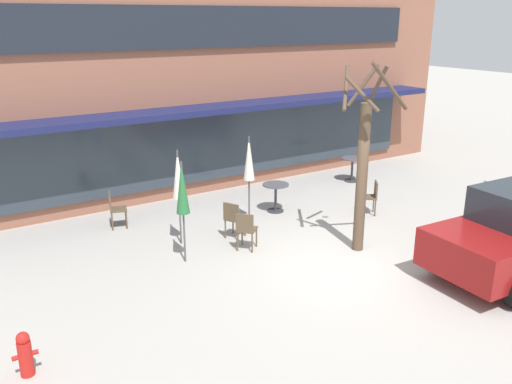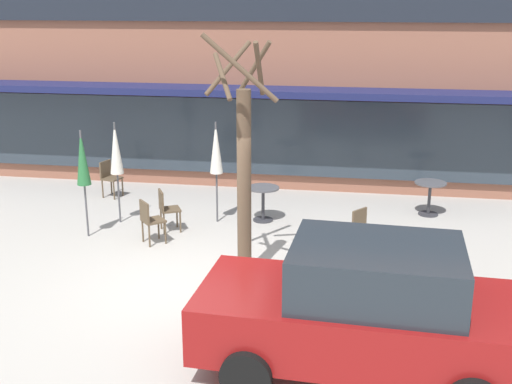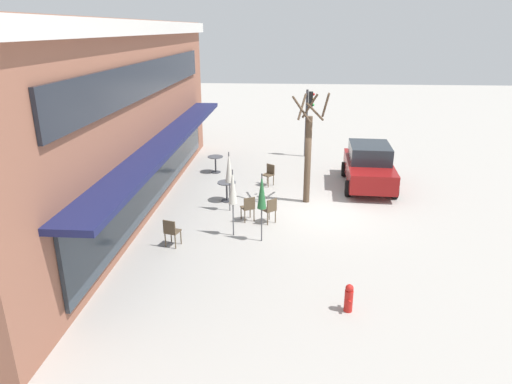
# 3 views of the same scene
# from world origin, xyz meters

# --- Properties ---
(ground_plane) EXTENTS (80.00, 80.00, 0.00)m
(ground_plane) POSITION_xyz_m (0.00, 0.00, 0.00)
(ground_plane) COLOR #ADA8A0
(building_facade) EXTENTS (18.46, 9.10, 6.52)m
(building_facade) POSITION_xyz_m (0.00, 9.96, 3.26)
(building_facade) COLOR #935B47
(building_facade) RESTS_ON ground
(cafe_table_near_wall) EXTENTS (0.70, 0.70, 0.76)m
(cafe_table_near_wall) POSITION_xyz_m (4.35, 4.53, 0.52)
(cafe_table_near_wall) COLOR #333338
(cafe_table_near_wall) RESTS_ON ground
(cafe_table_streetside) EXTENTS (0.70, 0.70, 0.76)m
(cafe_table_streetside) POSITION_xyz_m (0.74, 3.53, 0.52)
(cafe_table_streetside) COLOR #333338
(cafe_table_streetside) RESTS_ON ground
(patio_umbrella_green_folded) EXTENTS (0.28, 0.28, 2.20)m
(patio_umbrella_green_folded) POSITION_xyz_m (-0.24, 3.30, 1.63)
(patio_umbrella_green_folded) COLOR #4C4C51
(patio_umbrella_green_folded) RESTS_ON ground
(patio_umbrella_cream_folded) EXTENTS (0.28, 0.28, 2.20)m
(patio_umbrella_cream_folded) POSITION_xyz_m (-2.31, 2.92, 1.63)
(patio_umbrella_cream_folded) COLOR #4C4C51
(patio_umbrella_cream_folded) RESTS_ON ground
(patio_umbrella_corner_open) EXTENTS (0.28, 0.28, 2.20)m
(patio_umbrella_corner_open) POSITION_xyz_m (-2.65, 2.00, 1.63)
(patio_umbrella_corner_open) COLOR #4C4C51
(patio_umbrella_corner_open) RESTS_ON ground
(cafe_chair_0) EXTENTS (0.50, 0.50, 0.89)m
(cafe_chair_0) POSITION_xyz_m (-3.24, 4.68, 0.53)
(cafe_chair_0) COLOR brown
(cafe_chair_0) RESTS_ON ground
(cafe_chair_1) EXTENTS (0.56, 0.56, 0.89)m
(cafe_chair_1) POSITION_xyz_m (2.73, 2.01, 0.53)
(cafe_chair_1) COLOR brown
(cafe_chair_1) RESTS_ON ground
(cafe_chair_2) EXTENTS (0.54, 0.54, 0.89)m
(cafe_chair_2) POSITION_xyz_m (-1.14, 2.54, 0.53)
(cafe_chair_2) COLOR brown
(cafe_chair_2) RESTS_ON ground
(cafe_chair_3) EXTENTS (0.56, 0.56, 0.89)m
(cafe_chair_3) POSITION_xyz_m (-1.25, 1.80, 0.53)
(cafe_chair_3) COLOR brown
(cafe_chair_3) RESTS_ON ground
(parked_sedan) EXTENTS (4.29, 2.19, 1.76)m
(parked_sedan) POSITION_xyz_m (2.92, -2.12, 0.88)
(parked_sedan) COLOR maroon
(parked_sedan) RESTS_ON ground
(street_tree) EXTENTS (1.30, 1.31, 4.18)m
(street_tree) POSITION_xyz_m (0.87, 0.49, 1.95)
(street_tree) COLOR brown
(street_tree) RESTS_ON ground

